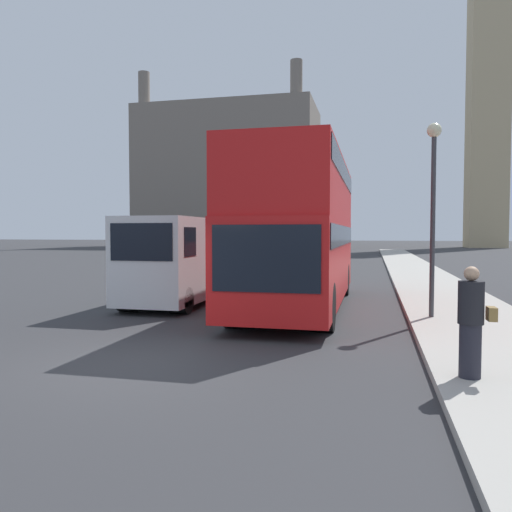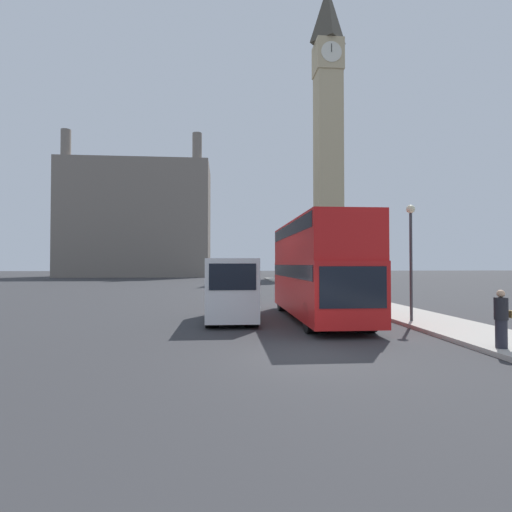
# 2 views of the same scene
# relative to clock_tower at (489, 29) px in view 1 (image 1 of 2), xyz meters

# --- Properties ---
(ground_plane) EXTENTS (300.00, 300.00, 0.00)m
(ground_plane) POSITION_rel_clock_tower_xyz_m (-21.46, -77.48, -34.07)
(ground_plane) COLOR #333335
(clock_tower) EXTENTS (6.11, 6.28, 66.49)m
(clock_tower) POSITION_rel_clock_tower_xyz_m (0.00, 0.00, 0.00)
(clock_tower) COLOR tan
(clock_tower) RESTS_ON ground_plane
(building_block_distant) EXTENTS (29.57, 15.53, 28.59)m
(building_block_distant) POSITION_rel_clock_tower_xyz_m (-41.50, -2.50, -22.31)
(building_block_distant) COLOR slate
(building_block_distant) RESTS_ON ground_plane
(red_double_decker_bus) EXTENTS (2.63, 10.07, 4.44)m
(red_double_decker_bus) POSITION_rel_clock_tower_xyz_m (-19.50, -70.40, -31.60)
(red_double_decker_bus) COLOR red
(red_double_decker_bus) RESTS_ON ground_plane
(white_van) EXTENTS (2.15, 5.04, 2.75)m
(white_van) POSITION_rel_clock_tower_xyz_m (-23.42, -70.65, -32.61)
(white_van) COLOR white
(white_van) RESTS_ON ground_plane
(pedestrian) EXTENTS (0.52, 0.36, 1.64)m
(pedestrian) POSITION_rel_clock_tower_xyz_m (-15.94, -77.62, -33.10)
(pedestrian) COLOR #23232D
(pedestrian) RESTS_ON sidewalk_strip
(street_lamp) EXTENTS (0.36, 0.36, 4.88)m
(street_lamp) POSITION_rel_clock_tower_xyz_m (-15.89, -72.11, -30.64)
(street_lamp) COLOR #38383D
(street_lamp) RESTS_ON sidewalk_strip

